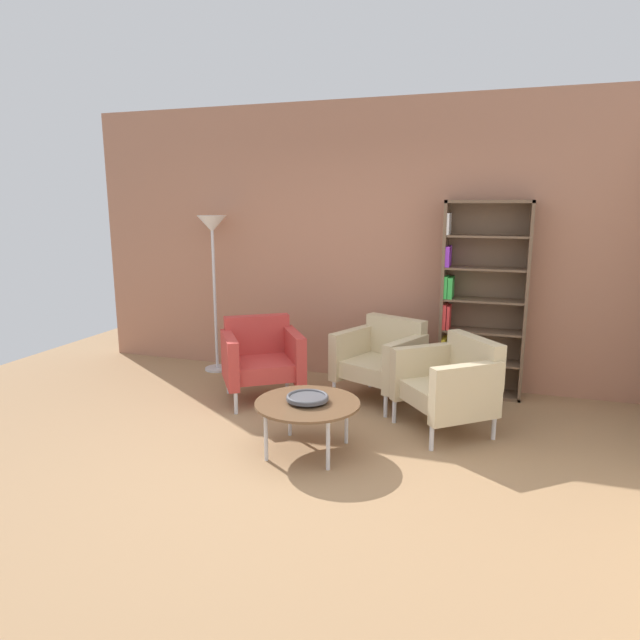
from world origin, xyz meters
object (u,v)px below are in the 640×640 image
object	(u,v)px
armchair_by_bookshelf	(382,358)
decorative_bowl	(307,397)
coffee_table_low	(308,406)
floor_lamp_torchiere	(213,242)
bookshelf_tall	(479,302)
armchair_corner_red	(451,382)
armchair_near_window	(261,357)

from	to	relation	value
armchair_by_bookshelf	decorative_bowl	bearing A→B (deg)	-78.92
coffee_table_low	floor_lamp_torchiere	size ratio (longest dim) A/B	0.46
bookshelf_tall	armchair_by_bookshelf	size ratio (longest dim) A/B	2.10
coffee_table_low	bookshelf_tall	bearing A→B (deg)	58.25
coffee_table_low	armchair_by_bookshelf	size ratio (longest dim) A/B	0.88
coffee_table_low	armchair_corner_red	world-z (taller)	armchair_corner_red
decorative_bowl	armchair_near_window	world-z (taller)	armchair_near_window
decorative_bowl	bookshelf_tall	bearing A→B (deg)	58.25
coffee_table_low	floor_lamp_torchiere	world-z (taller)	floor_lamp_torchiere
bookshelf_tall	armchair_by_bookshelf	xyz separation A→B (m)	(-0.84, -0.49, -0.51)
decorative_bowl	floor_lamp_torchiere	size ratio (longest dim) A/B	0.18
coffee_table_low	armchair_near_window	xyz separation A→B (m)	(-0.83, 0.99, 0.04)
armchair_by_bookshelf	armchair_corner_red	size ratio (longest dim) A/B	0.95
decorative_bowl	armchair_near_window	size ratio (longest dim) A/B	0.34
coffee_table_low	armchair_near_window	world-z (taller)	armchair_near_window
armchair_by_bookshelf	floor_lamp_torchiere	bearing A→B (deg)	-167.54
armchair_corner_red	coffee_table_low	bearing A→B (deg)	-91.28
decorative_bowl	armchair_corner_red	world-z (taller)	armchair_corner_red
bookshelf_tall	floor_lamp_torchiere	distance (m)	2.89
armchair_corner_red	floor_lamp_torchiere	size ratio (longest dim) A/B	0.55
bookshelf_tall	floor_lamp_torchiere	bearing A→B (deg)	-177.70
armchair_corner_red	floor_lamp_torchiere	world-z (taller)	floor_lamp_torchiere
bookshelf_tall	armchair_by_bookshelf	world-z (taller)	bookshelf_tall
decorative_bowl	armchair_by_bookshelf	size ratio (longest dim) A/B	0.35
armchair_near_window	armchair_corner_red	distance (m)	1.83
armchair_by_bookshelf	armchair_near_window	bearing A→B (deg)	-140.08
coffee_table_low	decorative_bowl	size ratio (longest dim) A/B	2.50
coffee_table_low	floor_lamp_torchiere	distance (m)	2.64
bookshelf_tall	coffee_table_low	bearing A→B (deg)	-121.75
bookshelf_tall	armchair_near_window	xyz separation A→B (m)	(-1.96, -0.83, -0.51)
coffee_table_low	decorative_bowl	bearing A→B (deg)	-93.58
coffee_table_low	floor_lamp_torchiere	bearing A→B (deg)	135.07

